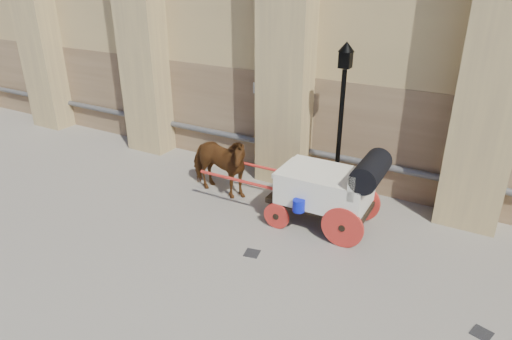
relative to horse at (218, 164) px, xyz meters
The scene contains 6 objects.
ground 2.94m from the horse, 41.28° to the right, with size 90.00×90.00×0.00m, color slate.
horse is the anchor object (origin of this frame).
carriage 3.26m from the horse, ahead, with size 4.54×1.62×1.98m.
street_lamp 3.43m from the horse, 23.34° to the left, with size 0.39×0.39×4.17m.
drain_grate_near 3.11m from the horse, 42.20° to the right, with size 0.32×0.32×0.01m, color black.
drain_grate_far 7.23m from the horse, 17.11° to the right, with size 0.32×0.32×0.01m, color black.
Camera 1 is at (4.29, -7.39, 5.85)m, focal length 32.00 mm.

